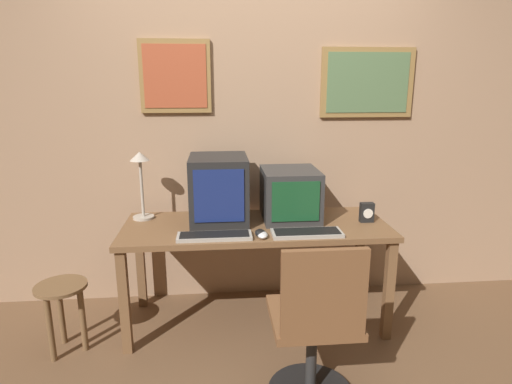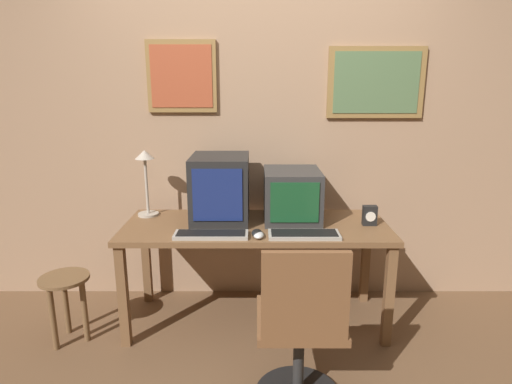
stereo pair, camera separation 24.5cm
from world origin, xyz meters
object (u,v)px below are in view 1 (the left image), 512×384
(keyboard_main, at_px, (215,236))
(desk_clock, at_px, (367,212))
(monitor_right, at_px, (290,194))
(desk_lamp, at_px, (141,174))
(keyboard_side, at_px, (307,233))
(monitor_left, at_px, (219,189))
(office_chair, at_px, (315,334))
(mouse_far_corner, at_px, (260,233))
(mouse_near_keyboard, at_px, (262,235))
(side_stool, at_px, (63,303))

(keyboard_main, xyz_separation_m, desk_clock, (1.01, 0.22, 0.05))
(monitor_right, bearing_deg, desk_lamp, 174.94)
(keyboard_side, bearing_deg, monitor_left, 147.60)
(monitor_left, relative_size, office_chair, 0.49)
(keyboard_main, height_order, mouse_far_corner, mouse_far_corner)
(keyboard_main, bearing_deg, monitor_left, 84.49)
(desk_clock, bearing_deg, monitor_left, 173.00)
(monitor_right, bearing_deg, monitor_left, -179.43)
(keyboard_main, xyz_separation_m, keyboard_side, (0.56, 0.00, 0.00))
(desk_lamp, bearing_deg, monitor_left, -10.21)
(keyboard_side, height_order, mouse_near_keyboard, mouse_near_keyboard)
(keyboard_main, bearing_deg, keyboard_side, 0.19)
(monitor_right, distance_m, mouse_far_corner, 0.43)
(office_chair, bearing_deg, desk_lamp, 133.96)
(mouse_far_corner, bearing_deg, mouse_near_keyboard, -70.98)
(monitor_left, height_order, keyboard_main, monitor_left)
(mouse_near_keyboard, bearing_deg, mouse_far_corner, 109.02)
(mouse_near_keyboard, bearing_deg, keyboard_main, 176.00)
(monitor_right, bearing_deg, side_stool, -166.22)
(keyboard_side, relative_size, side_stool, 0.97)
(monitor_left, height_order, keyboard_side, monitor_left)
(keyboard_side, bearing_deg, office_chair, -97.02)
(monitor_right, height_order, mouse_near_keyboard, monitor_right)
(monitor_left, xyz_separation_m, keyboard_side, (0.53, -0.33, -0.21))
(monitor_left, height_order, monitor_right, monitor_left)
(mouse_far_corner, relative_size, desk_lamp, 0.25)
(mouse_near_keyboard, bearing_deg, side_stool, 179.44)
(monitor_right, xyz_separation_m, mouse_near_keyboard, (-0.23, -0.36, -0.15))
(mouse_far_corner, distance_m, side_stool, 1.25)
(mouse_near_keyboard, height_order, office_chair, office_chair)
(keyboard_main, distance_m, mouse_far_corner, 0.28)
(keyboard_side, bearing_deg, desk_lamp, 157.71)
(keyboard_side, bearing_deg, monitor_right, 98.14)
(keyboard_side, xyz_separation_m, desk_clock, (0.45, 0.21, 0.05))
(mouse_near_keyboard, distance_m, mouse_far_corner, 0.03)
(monitor_right, relative_size, desk_clock, 3.29)
(monitor_right, xyz_separation_m, desk_lamp, (-0.99, 0.09, 0.14))
(desk_lamp, xyz_separation_m, office_chair, (0.97, -1.01, -0.62))
(monitor_right, xyz_separation_m, side_stool, (-1.42, -0.35, -0.54))
(monitor_left, distance_m, mouse_far_corner, 0.45)
(desk_lamp, bearing_deg, keyboard_main, -41.64)
(monitor_left, distance_m, monitor_right, 0.48)
(desk_clock, xyz_separation_m, office_chair, (-0.52, -0.79, -0.37))
(office_chair, bearing_deg, desk_clock, 56.83)
(keyboard_side, relative_size, mouse_far_corner, 3.75)
(office_chair, bearing_deg, mouse_far_corner, 109.96)
(desk_lamp, bearing_deg, mouse_near_keyboard, -30.32)
(mouse_near_keyboard, xyz_separation_m, office_chair, (0.20, -0.56, -0.32))
(monitor_left, relative_size, mouse_near_keyboard, 4.27)
(keyboard_side, bearing_deg, keyboard_main, -179.81)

